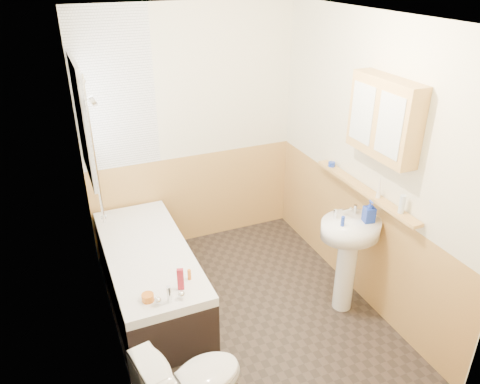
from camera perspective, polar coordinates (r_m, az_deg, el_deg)
name	(u,v)px	position (r m, az deg, el deg)	size (l,w,h in m)	color
floor	(247,314)	(4.31, 0.81, -14.63)	(2.80, 2.80, 0.00)	black
ceiling	(249,17)	(3.25, 1.10, 20.58)	(2.80, 2.80, 0.00)	white
wall_back	(192,132)	(4.83, -5.90, 7.30)	(2.20, 0.02, 2.50)	#ECE6C3
wall_front	(356,299)	(2.58, 13.99, -12.51)	(2.20, 0.02, 2.50)	#ECE6C3
wall_left	(100,217)	(3.36, -16.66, -2.88)	(0.02, 2.80, 2.50)	#ECE6C3
wall_right	(366,166)	(4.14, 15.14, 3.08)	(0.02, 2.80, 2.50)	#ECE6C3
wainscot_right	(354,241)	(4.47, 13.78, -5.77)	(0.01, 2.80, 1.00)	tan
wainscot_back	(196,198)	(5.11, -5.44, -0.73)	(2.20, 0.01, 1.00)	tan
tile_cladding_left	(104,216)	(3.37, -16.29, -2.81)	(0.01, 2.80, 2.50)	white
tile_return_back	(114,91)	(4.51, -15.10, 11.78)	(0.75, 0.01, 1.50)	white
window	(83,120)	(4.09, -18.61, 8.31)	(0.03, 0.79, 0.99)	white
bathtub	(150,275)	(4.34, -10.94, -9.87)	(0.70, 1.70, 0.70)	black
shower_riser	(94,141)	(3.70, -17.41, 5.95)	(0.11, 0.08, 1.21)	silver
sink	(348,247)	(4.11, 13.08, -6.57)	(0.52, 0.42, 1.01)	white
pine_shelf	(364,190)	(4.10, 14.89, 0.24)	(0.10, 1.31, 0.03)	tan
medicine_cabinet	(384,118)	(3.73, 17.17, 8.62)	(0.17, 0.67, 0.61)	tan
foam_can	(402,204)	(3.76, 19.15, -1.41)	(0.05, 0.05, 0.15)	silver
green_bottle	(379,187)	(3.93, 16.64, 0.63)	(0.04, 0.04, 0.20)	silver
black_jar	(332,164)	(4.45, 11.11, 3.34)	(0.06, 0.06, 0.04)	#19339E
soap_bottle	(369,217)	(3.99, 15.41, -2.92)	(0.09, 0.19, 0.09)	#19339E
clear_bottle	(343,221)	(3.88, 12.42, -3.51)	(0.03, 0.03, 0.09)	#19339E
blue_gel	(181,279)	(3.65, -7.27, -10.50)	(0.05, 0.03, 0.18)	maroon
cream_jar	(148,298)	(3.62, -11.18, -12.51)	(0.09, 0.09, 0.06)	orange
orange_bottle	(189,275)	(3.76, -6.20, -9.99)	(0.03, 0.03, 0.09)	orange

